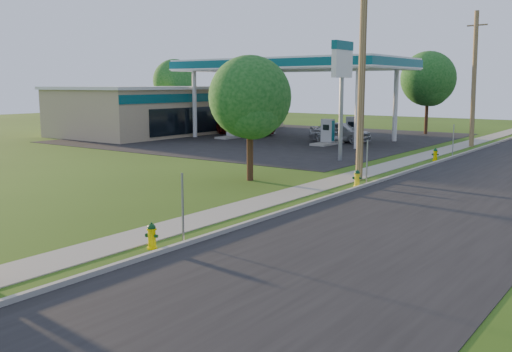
# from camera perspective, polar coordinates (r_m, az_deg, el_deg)

# --- Properties ---
(ground_plane) EXTENTS (140.00, 140.00, 0.00)m
(ground_plane) POSITION_cam_1_polar(r_m,az_deg,el_deg) (13.83, -20.27, -10.02)
(ground_plane) COLOR #2A4612
(ground_plane) RESTS_ON ground
(road) EXTENTS (8.00, 120.00, 0.02)m
(road) POSITION_cam_1_polar(r_m,az_deg,el_deg) (18.82, 14.87, -4.69)
(road) COLOR black
(road) RESTS_ON ground
(curb) EXTENTS (0.15, 120.00, 0.15)m
(curb) POSITION_cam_1_polar(r_m,az_deg,el_deg) (20.54, 4.43, -3.07)
(curb) COLOR gray
(curb) RESTS_ON ground
(sidewalk) EXTENTS (1.50, 120.00, 0.03)m
(sidewalk) POSITION_cam_1_polar(r_m,az_deg,el_deg) (21.50, 0.45, -2.65)
(sidewalk) COLOR gray
(sidewalk) RESTS_ON ground
(forecourt) EXTENTS (26.00, 28.00, 0.02)m
(forecourt) POSITION_cam_1_polar(r_m,az_deg,el_deg) (47.73, 1.48, 3.84)
(forecourt) COLOR black
(forecourt) RESTS_ON ground
(utility_pole_mid) EXTENTS (1.40, 0.32, 9.80)m
(utility_pole_mid) POSITION_cam_1_polar(r_m,az_deg,el_deg) (26.76, 10.55, 10.15)
(utility_pole_mid) COLOR brown
(utility_pole_mid) RESTS_ON ground
(utility_pole_far) EXTENTS (1.40, 0.32, 9.50)m
(utility_pole_far) POSITION_cam_1_polar(r_m,az_deg,el_deg) (43.67, 20.97, 9.06)
(utility_pole_far) COLOR brown
(utility_pole_far) RESTS_ON ground
(sign_post_near) EXTENTS (0.05, 0.04, 2.00)m
(sign_post_near) POSITION_cam_1_polar(r_m,az_deg,el_deg) (15.98, -7.34, -3.25)
(sign_post_near) COLOR gray
(sign_post_near) RESTS_ON ground
(sign_post_mid) EXTENTS (0.05, 0.04, 2.00)m
(sign_post_mid) POSITION_cam_1_polar(r_m,az_deg,el_deg) (25.71, 11.03, 1.35)
(sign_post_mid) COLOR gray
(sign_post_mid) RESTS_ON ground
(sign_post_far) EXTENTS (0.05, 0.04, 2.00)m
(sign_post_far) POSITION_cam_1_polar(r_m,az_deg,el_deg) (37.06, 19.11, 3.35)
(sign_post_far) COLOR gray
(sign_post_far) RESTS_ON ground
(gas_canopy) EXTENTS (18.18, 9.18, 6.40)m
(gas_canopy) POSITION_cam_1_polar(r_m,az_deg,el_deg) (46.44, 3.58, 10.95)
(gas_canopy) COLOR silver
(gas_canopy) RESTS_ON ground
(fuel_pump_nw) EXTENTS (1.20, 3.20, 1.90)m
(fuel_pump_nw) POSITION_cam_1_polar(r_m,az_deg,el_deg) (47.55, -2.38, 4.68)
(fuel_pump_nw) COLOR gray
(fuel_pump_nw) RESTS_ON ground
(fuel_pump_ne) EXTENTS (1.20, 3.20, 1.90)m
(fuel_pump_ne) POSITION_cam_1_polar(r_m,az_deg,el_deg) (42.55, 7.17, 4.09)
(fuel_pump_ne) COLOR gray
(fuel_pump_ne) RESTS_ON ground
(fuel_pump_sw) EXTENTS (1.20, 3.20, 1.90)m
(fuel_pump_sw) POSITION_cam_1_polar(r_m,az_deg,el_deg) (50.73, 0.44, 4.96)
(fuel_pump_sw) COLOR gray
(fuel_pump_sw) RESTS_ON ground
(fuel_pump_se) EXTENTS (1.20, 3.20, 1.90)m
(fuel_pump_se) POSITION_cam_1_polar(r_m,az_deg,el_deg) (46.08, 9.60, 4.42)
(fuel_pump_se) COLOR gray
(fuel_pump_se) RESTS_ON ground
(convenience_store) EXTENTS (10.40, 22.40, 4.25)m
(convenience_store) POSITION_cam_1_polar(r_m,az_deg,el_deg) (54.57, -8.10, 6.65)
(convenience_store) COLOR tan
(convenience_store) RESTS_ON ground
(price_pylon) EXTENTS (0.34, 2.04, 6.85)m
(price_pylon) POSITION_cam_1_polar(r_m,az_deg,el_deg) (33.44, 8.61, 10.79)
(price_pylon) COLOR gray
(price_pylon) RESTS_ON ground
(tree_verge) EXTENTS (3.78, 3.78, 5.74)m
(tree_verge) POSITION_cam_1_polar(r_m,az_deg,el_deg) (26.05, -0.54, 7.56)
(tree_verge) COLOR #392315
(tree_verge) RESTS_ON ground
(tree_lot) EXTENTS (4.85, 4.85, 7.35)m
(tree_lot) POSITION_cam_1_polar(r_m,az_deg,el_deg) (53.37, 16.90, 9.09)
(tree_lot) COLOR #392315
(tree_lot) RESTS_ON ground
(tree_back) EXTENTS (4.75, 4.75, 7.21)m
(tree_back) POSITION_cam_1_polar(r_m,az_deg,el_deg) (64.42, -8.12, 9.25)
(tree_back) COLOR #392315
(tree_back) RESTS_ON ground
(hydrant_near) EXTENTS (0.38, 0.34, 0.73)m
(hydrant_near) POSITION_cam_1_polar(r_m,az_deg,el_deg) (15.73, -10.39, -5.92)
(hydrant_near) COLOR #F1D501
(hydrant_near) RESTS_ON ground
(hydrant_mid) EXTENTS (0.40, 0.35, 0.77)m
(hydrant_mid) POSITION_cam_1_polar(r_m,az_deg,el_deg) (25.16, 10.07, -0.23)
(hydrant_mid) COLOR yellow
(hydrant_mid) RESTS_ON ground
(hydrant_far) EXTENTS (0.40, 0.36, 0.77)m
(hydrant_far) POSITION_cam_1_polar(r_m,az_deg,el_deg) (34.72, 17.49, 2.04)
(hydrant_far) COLOR #DAC400
(hydrant_far) RESTS_ON ground
(car_red) EXTENTS (5.61, 2.74, 1.54)m
(car_red) POSITION_cam_1_polar(r_m,az_deg,el_deg) (50.57, -0.94, 5.00)
(car_red) COLOR maroon
(car_red) RESTS_ON ground
(car_silver) EXTENTS (4.79, 2.02, 1.62)m
(car_silver) POSITION_cam_1_polar(r_m,az_deg,el_deg) (44.54, 8.40, 4.40)
(car_silver) COLOR #ADB0B5
(car_silver) RESTS_ON ground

